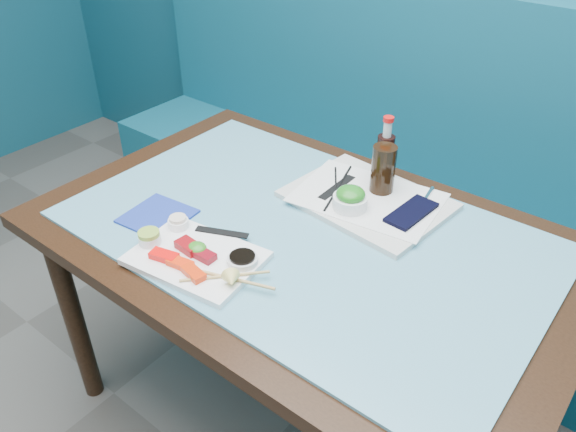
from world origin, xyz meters
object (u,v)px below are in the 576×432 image
Objects in this scene: serving_tray at (367,200)px; cola_bottle_body at (384,159)px; sashimi_plate at (196,258)px; booth_bench at (430,211)px; dining_table at (303,257)px; cola_glass at (383,169)px; seaweed_bowl at (350,202)px; blue_napkin at (158,216)px.

cola_bottle_body is at bearing 108.48° from serving_tray.
sashimi_plate is at bearing -104.48° from cola_bottle_body.
booth_bench is 7.17× the size of serving_tray.
booth_bench reaches higher than sashimi_plate.
serving_tray reaches higher than dining_table.
serving_tray is 0.10m from cola_glass.
serving_tray is (0.19, 0.47, 0.00)m from sashimi_plate.
sashimi_plate is at bearing -105.55° from serving_tray.
cola_bottle_body is at bearing 84.88° from dining_table.
booth_bench is 0.74m from cola_glass.
sashimi_plate is 0.44m from seaweed_bowl.
blue_napkin is (-0.22, 0.06, -0.00)m from sashimi_plate.
cola_glass reaches higher than serving_tray.
serving_tray is 0.15m from cola_bottle_body.
booth_bench is 31.97× the size of seaweed_bowl.
dining_table is 10.13× the size of cola_glass.
serving_tray is at bearing -77.38° from cola_bottle_body.
cola_bottle_body is at bearing 68.36° from sashimi_plate.
booth_bench is at bearing 93.58° from cola_bottle_body.
seaweed_bowl is 0.58× the size of blue_napkin.
cola_glass is 0.97× the size of cola_bottle_body.
cola_bottle_body is (-0.02, 0.21, 0.04)m from seaweed_bowl.
booth_bench reaches higher than cola_glass.
dining_table is at bearing 57.18° from sashimi_plate.
cola_bottle_body is at bearing 117.21° from cola_glass.
cola_bottle_body is at bearing -86.42° from booth_bench.
seaweed_bowl is at bearing -84.61° from cola_bottle_body.
seaweed_bowl is at bearing -91.73° from serving_tray.
cola_glass reaches higher than blue_napkin.
cola_bottle_body is at bearing 55.51° from blue_napkin.
booth_bench is at bearing 97.03° from cola_glass.
booth_bench reaches higher than blue_napkin.
seaweed_bowl is (-0.01, -0.07, 0.03)m from serving_tray.
cola_glass is (0.02, 0.13, 0.05)m from seaweed_bowl.
cola_bottle_body reaches higher than serving_tray.
sashimi_plate is (-0.13, -1.10, 0.39)m from booth_bench.
serving_tray is 2.93× the size of cola_bottle_body.
cola_bottle_body reaches higher than seaweed_bowl.
sashimi_plate reaches higher than blue_napkin.
sashimi_plate is 0.23m from blue_napkin.
seaweed_bowl is (0.18, 0.40, 0.03)m from sashimi_plate.
cola_glass reaches higher than sashimi_plate.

